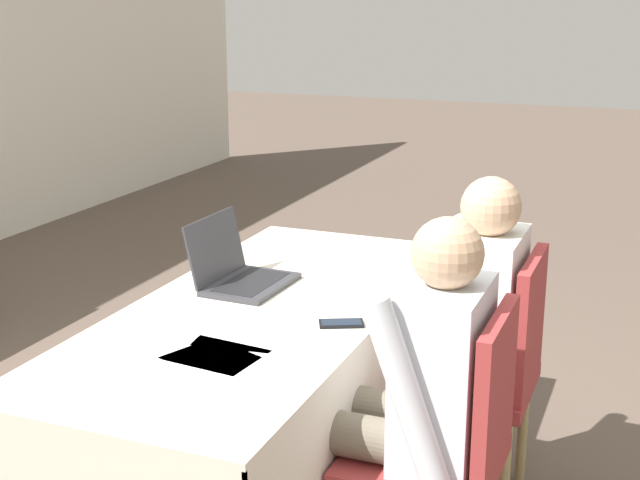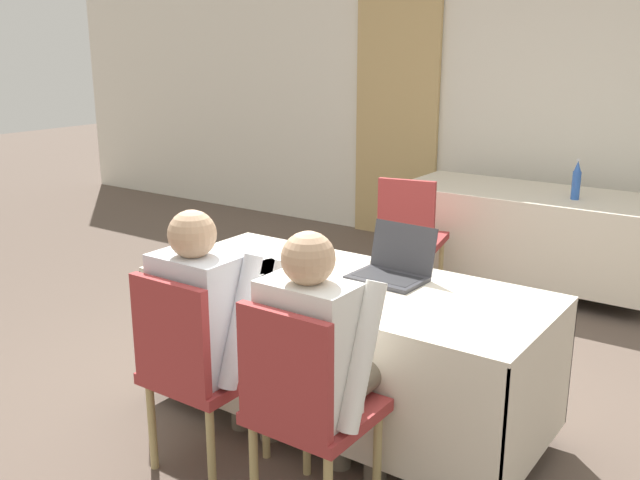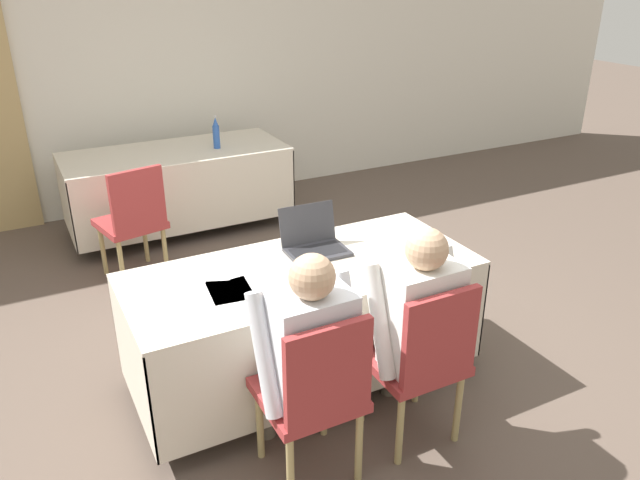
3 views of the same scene
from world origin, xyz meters
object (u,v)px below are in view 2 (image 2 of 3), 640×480
object	(u,v)px
chair_far_spare	(410,233)
person_white_shirt	(321,355)
water_bottle	(576,181)
chair_near_right	(305,403)
cell_phone	(293,296)
chair_near_left	(194,365)
laptop	(392,269)
person_checkered_shirt	(210,322)

from	to	relation	value
chair_far_spare	person_white_shirt	bearing A→B (deg)	97.85
water_bottle	person_white_shirt	distance (m)	3.09
water_bottle	chair_near_right	world-z (taller)	water_bottle
cell_phone	chair_near_left	world-z (taller)	chair_near_left
laptop	chair_far_spare	size ratio (longest dim) A/B	0.39
person_white_shirt	person_checkered_shirt	bearing A→B (deg)	0.00
laptop	water_bottle	bearing A→B (deg)	87.33
water_bottle	cell_phone	bearing A→B (deg)	-98.83
person_white_shirt	chair_near_right	bearing A→B (deg)	90.00
chair_near_left	chair_near_right	distance (m)	0.58
laptop	chair_near_right	world-z (taller)	laptop
laptop	cell_phone	bearing A→B (deg)	-113.74
person_checkered_shirt	person_white_shirt	size ratio (longest dim) A/B	1.00
chair_near_left	person_white_shirt	size ratio (longest dim) A/B	0.78
water_bottle	person_white_shirt	xyz separation A→B (m)	(-0.07, -3.08, -0.20)
chair_near_left	person_white_shirt	world-z (taller)	person_white_shirt
cell_phone	person_white_shirt	xyz separation A→B (m)	(0.36, -0.31, -0.07)
water_bottle	chair_far_spare	distance (m)	1.24
chair_near_right	person_white_shirt	xyz separation A→B (m)	(0.00, 0.10, 0.16)
chair_near_right	person_checkered_shirt	distance (m)	0.61
person_checkered_shirt	laptop	bearing A→B (deg)	-119.79
chair_far_spare	person_white_shirt	xyz separation A→B (m)	(0.86, -2.34, 0.16)
water_bottle	person_white_shirt	bearing A→B (deg)	-91.23
water_bottle	chair_near_left	world-z (taller)	water_bottle
laptop	chair_far_spare	xyz separation A→B (m)	(-0.72, 1.56, -0.27)
water_bottle	person_white_shirt	size ratio (longest dim) A/B	0.25
laptop	chair_far_spare	world-z (taller)	laptop
chair_near_right	person_white_shirt	size ratio (longest dim) A/B	0.78
water_bottle	chair_near_right	xyz separation A→B (m)	(-0.07, -3.19, -0.36)
laptop	person_checkered_shirt	bearing A→B (deg)	-117.50
chair_far_spare	chair_near_right	bearing A→B (deg)	97.06
cell_phone	person_white_shirt	world-z (taller)	person_white_shirt
chair_near_left	laptop	bearing A→B (deg)	-116.81
chair_near_right	chair_near_left	bearing A→B (deg)	0.00
chair_near_left	person_checkered_shirt	distance (m)	0.19
person_checkered_shirt	person_white_shirt	bearing A→B (deg)	-180.00
chair_near_right	person_white_shirt	bearing A→B (deg)	-90.00
chair_near_left	chair_far_spare	size ratio (longest dim) A/B	1.00
cell_phone	person_white_shirt	distance (m)	0.48
water_bottle	chair_near_left	bearing A→B (deg)	-101.48
cell_phone	person_checkered_shirt	xyz separation A→B (m)	(-0.22, -0.31, -0.07)
chair_near_left	person_white_shirt	distance (m)	0.61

